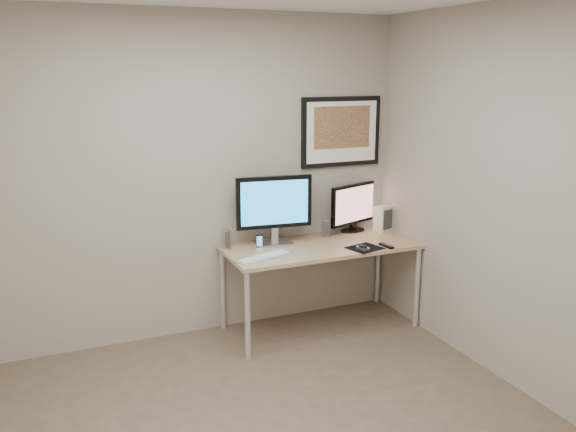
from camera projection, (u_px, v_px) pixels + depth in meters
name	position (u px, v px, depth m)	size (l,w,h in m)	color
room	(240.00, 156.00, 3.64)	(3.60, 3.60, 3.60)	white
desk	(321.00, 253.00, 5.06)	(1.60, 0.70, 0.73)	#976F49
framed_art	(341.00, 132.00, 5.26)	(0.75, 0.04, 0.60)	black
monitor_large	(274.00, 207.00, 4.98)	(0.63, 0.24, 0.58)	#AFAFB4
monitor_tv	(353.00, 206.00, 5.41)	(0.53, 0.22, 0.43)	black
speaker_left	(225.00, 239.00, 4.92)	(0.07, 0.07, 0.16)	#AFAFB4
speaker_right	(326.00, 228.00, 5.25)	(0.07, 0.07, 0.17)	#AFAFB4
phone_dock	(259.00, 242.00, 4.92)	(0.06, 0.06, 0.12)	black
keyboard	(264.00, 257.00, 4.70)	(0.46, 0.12, 0.02)	silver
mousepad	(365.00, 248.00, 4.95)	(0.26, 0.23, 0.00)	black
mouse	(363.00, 247.00, 4.91)	(0.06, 0.10, 0.04)	black
remote	(387.00, 246.00, 4.99)	(0.04, 0.16, 0.02)	black
fan_unit	(383.00, 218.00, 5.46)	(0.15, 0.11, 0.23)	silver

